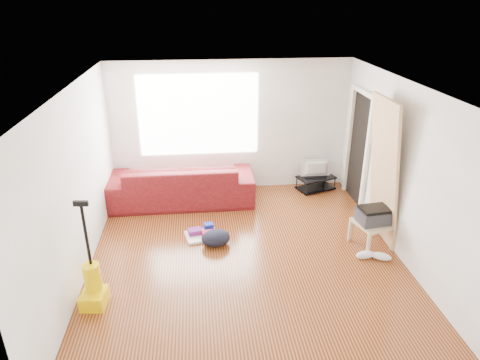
{
  "coord_description": "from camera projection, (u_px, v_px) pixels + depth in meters",
  "views": [
    {
      "loc": [
        -0.64,
        -5.29,
        3.59
      ],
      "look_at": [
        -0.02,
        0.6,
        0.98
      ],
      "focal_mm": 32.0,
      "sensor_mm": 36.0,
      "label": 1
    }
  ],
  "objects": [
    {
      "name": "cleaning_tray",
      "position": [
        202.0,
        233.0,
        6.83
      ],
      "size": [
        0.57,
        0.49,
        0.18
      ],
      "rotation": [
        0.0,
        0.0,
        0.21
      ],
      "color": "silver",
      "rests_on": "ground"
    },
    {
      "name": "printer",
      "position": [
        374.0,
        215.0,
        6.41
      ],
      "size": [
        0.51,
        0.41,
        0.24
      ],
      "rotation": [
        0.0,
        0.0,
        0.12
      ],
      "color": "#282A2F",
      "rests_on": "side_table"
    },
    {
      "name": "side_table",
      "position": [
        372.0,
        226.0,
        6.49
      ],
      "size": [
        0.62,
        0.62,
        0.41
      ],
      "rotation": [
        0.0,
        0.0,
        0.29
      ],
      "color": "tan",
      "rests_on": "ground"
    },
    {
      "name": "vacuum",
      "position": [
        93.0,
        286.0,
        5.28
      ],
      "size": [
        0.33,
        0.36,
        1.41
      ],
      "rotation": [
        0.0,
        0.0,
        -0.1
      ],
      "color": "#F3CA00",
      "rests_on": "ground"
    },
    {
      "name": "sneakers",
      "position": [
        373.0,
        256.0,
        6.25
      ],
      "size": [
        0.53,
        0.27,
        0.12
      ],
      "rotation": [
        0.0,
        0.0,
        -0.34
      ],
      "color": "white",
      "rests_on": "ground"
    },
    {
      "name": "bucket",
      "position": [
        220.0,
        207.0,
        7.78
      ],
      "size": [
        0.35,
        0.35,
        0.3
      ],
      "primitive_type": "cylinder",
      "rotation": [
        0.0,
        0.0,
        0.2
      ],
      "color": "#2233B2",
      "rests_on": "ground"
    },
    {
      "name": "backpack",
      "position": [
        216.0,
        245.0,
        6.63
      ],
      "size": [
        0.52,
        0.45,
        0.25
      ],
      "primitive_type": "ellipsoid",
      "rotation": [
        0.0,
        0.0,
        0.22
      ],
      "color": "black",
      "rests_on": "ground"
    },
    {
      "name": "tv",
      "position": [
        317.0,
        169.0,
        8.32
      ],
      "size": [
        0.59,
        0.08,
        0.34
      ],
      "primitive_type": "imported",
      "rotation": [
        0.0,
        0.0,
        3.14
      ],
      "color": "black",
      "rests_on": "tv_stand"
    },
    {
      "name": "door_panel",
      "position": [
        375.0,
        236.0,
        6.87
      ],
      "size": [
        0.28,
        0.9,
        2.25
      ],
      "primitive_type": "cube",
      "rotation": [
        0.0,
        -0.1,
        0.0
      ],
      "color": "tan",
      "rests_on": "ground"
    },
    {
      "name": "sofa",
      "position": [
        183.0,
        201.0,
        8.0
      ],
      "size": [
        2.61,
        1.02,
        0.76
      ],
      "primitive_type": "imported",
      "rotation": [
        0.0,
        0.0,
        3.14
      ],
      "color": "#440810",
      "rests_on": "ground"
    },
    {
      "name": "toilet_paper",
      "position": [
        221.0,
        197.0,
        7.7
      ],
      "size": [
        0.11,
        0.11,
        0.1
      ],
      "primitive_type": "cylinder",
      "color": "white",
      "rests_on": "bucket"
    },
    {
      "name": "room",
      "position": [
        250.0,
        175.0,
        5.96
      ],
      "size": [
        4.51,
        5.01,
        2.51
      ],
      "color": "#421A09",
      "rests_on": "ground"
    },
    {
      "name": "tv_stand",
      "position": [
        316.0,
        183.0,
        8.44
      ],
      "size": [
        0.81,
        0.62,
        0.27
      ],
      "rotation": [
        0.0,
        0.0,
        0.33
      ],
      "color": "black",
      "rests_on": "ground"
    }
  ]
}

